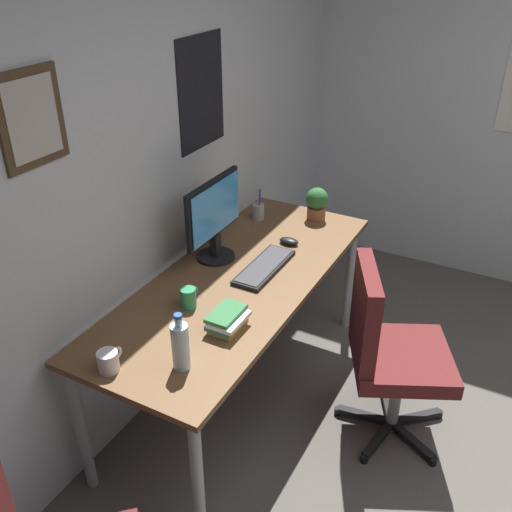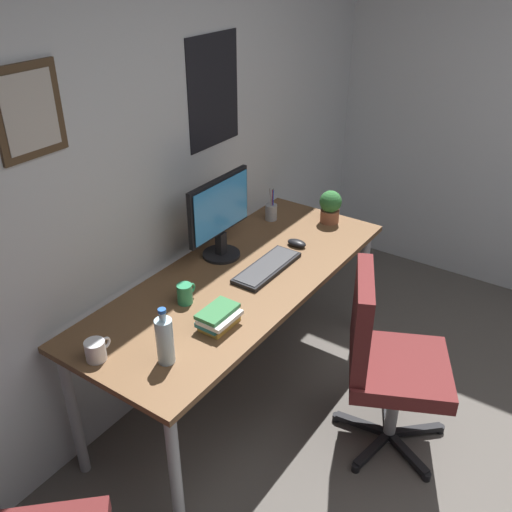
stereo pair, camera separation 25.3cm
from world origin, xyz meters
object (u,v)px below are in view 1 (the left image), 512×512
(water_bottle, at_px, (180,346))
(coffee_mug_near, at_px, (189,298))
(office_chair, at_px, (387,347))
(book_stack_left, at_px, (228,320))
(monitor, at_px, (214,216))
(computer_mouse, at_px, (289,241))
(pen_cup, at_px, (258,211))
(coffee_mug_far, at_px, (109,361))
(potted_plant, at_px, (317,203))
(keyboard, at_px, (264,267))

(water_bottle, distance_m, coffee_mug_near, 0.42)
(office_chair, relative_size, book_stack_left, 4.81)
(monitor, relative_size, computer_mouse, 4.18)
(computer_mouse, xyz_separation_m, book_stack_left, (-0.81, -0.09, 0.02))
(pen_cup, relative_size, book_stack_left, 1.01)
(coffee_mug_far, relative_size, pen_cup, 0.60)
(potted_plant, height_order, book_stack_left, potted_plant)
(coffee_mug_near, bearing_deg, potted_plant, -7.62)
(office_chair, height_order, computer_mouse, office_chair)
(pen_cup, bearing_deg, computer_mouse, -123.88)
(coffee_mug_near, distance_m, pen_cup, 0.97)
(water_bottle, height_order, book_stack_left, water_bottle)
(keyboard, height_order, potted_plant, potted_plant)
(keyboard, relative_size, coffee_mug_near, 3.95)
(office_chair, relative_size, pen_cup, 4.75)
(potted_plant, bearing_deg, office_chair, -136.00)
(computer_mouse, height_order, coffee_mug_near, coffee_mug_near)
(office_chair, height_order, potted_plant, office_chair)
(monitor, distance_m, pen_cup, 0.55)
(book_stack_left, bearing_deg, keyboard, 9.69)
(monitor, xyz_separation_m, pen_cup, (0.51, 0.02, -0.19))
(book_stack_left, bearing_deg, potted_plant, 4.21)
(computer_mouse, height_order, pen_cup, pen_cup)
(computer_mouse, xyz_separation_m, coffee_mug_near, (-0.76, 0.15, 0.03))
(keyboard, distance_m, book_stack_left, 0.52)
(computer_mouse, bearing_deg, office_chair, -116.02)
(coffee_mug_near, bearing_deg, office_chair, -62.72)
(keyboard, xyz_separation_m, computer_mouse, (0.30, 0.00, 0.01))
(potted_plant, bearing_deg, coffee_mug_near, 172.38)
(potted_plant, bearing_deg, book_stack_left, -175.79)
(coffee_mug_near, relative_size, potted_plant, 0.56)
(office_chair, bearing_deg, water_bottle, 141.84)
(computer_mouse, bearing_deg, book_stack_left, -173.56)
(coffee_mug_near, xyz_separation_m, book_stack_left, (-0.06, -0.24, -0.01))
(computer_mouse, bearing_deg, potted_plant, -0.78)
(coffee_mug_far, bearing_deg, coffee_mug_near, -3.59)
(computer_mouse, height_order, water_bottle, water_bottle)
(monitor, distance_m, potted_plant, 0.75)
(keyboard, bearing_deg, potted_plant, -0.07)
(computer_mouse, distance_m, pen_cup, 0.36)
(coffee_mug_far, distance_m, pen_cup, 1.47)
(water_bottle, xyz_separation_m, book_stack_left, (0.30, -0.03, -0.06))
(keyboard, bearing_deg, pen_cup, 31.04)
(keyboard, distance_m, water_bottle, 0.82)
(computer_mouse, height_order, potted_plant, potted_plant)
(potted_plant, relative_size, book_stack_left, 0.99)
(coffee_mug_far, bearing_deg, computer_mouse, -7.99)
(water_bottle, distance_m, coffee_mug_far, 0.29)
(monitor, distance_m, coffee_mug_far, 0.97)
(water_bottle, bearing_deg, book_stack_left, -5.40)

